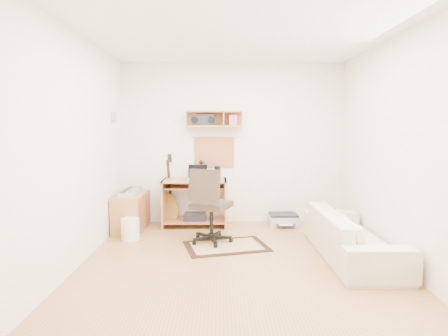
{
  "coord_description": "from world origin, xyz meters",
  "views": [
    {
      "loc": [
        -0.19,
        -4.13,
        1.54
      ],
      "look_at": [
        -0.15,
        1.05,
        1.0
      ],
      "focal_mm": 29.98,
      "sensor_mm": 36.0,
      "label": 1
    }
  ],
  "objects_px": {
    "task_chair": "(211,205)",
    "printer": "(283,220)",
    "sofa": "(352,227)",
    "desk": "(195,203)",
    "cabinet": "(131,211)"
  },
  "relations": [
    {
      "from": "desk",
      "to": "cabinet",
      "type": "bearing_deg",
      "value": -169.8
    },
    {
      "from": "task_chair",
      "to": "sofa",
      "type": "distance_m",
      "value": 1.81
    },
    {
      "from": "sofa",
      "to": "desk",
      "type": "bearing_deg",
      "value": 53.4
    },
    {
      "from": "cabinet",
      "to": "sofa",
      "type": "height_order",
      "value": "sofa"
    },
    {
      "from": "task_chair",
      "to": "printer",
      "type": "xyz_separation_m",
      "value": [
        1.14,
        0.94,
        -0.43
      ]
    },
    {
      "from": "task_chair",
      "to": "printer",
      "type": "bearing_deg",
      "value": 62.87
    },
    {
      "from": "task_chair",
      "to": "sofa",
      "type": "height_order",
      "value": "task_chair"
    },
    {
      "from": "desk",
      "to": "task_chair",
      "type": "height_order",
      "value": "task_chair"
    },
    {
      "from": "desk",
      "to": "cabinet",
      "type": "distance_m",
      "value": 0.99
    },
    {
      "from": "sofa",
      "to": "task_chair",
      "type": "bearing_deg",
      "value": 70.91
    },
    {
      "from": "task_chair",
      "to": "cabinet",
      "type": "height_order",
      "value": "task_chair"
    },
    {
      "from": "cabinet",
      "to": "sofa",
      "type": "relative_size",
      "value": 0.48
    },
    {
      "from": "printer",
      "to": "sofa",
      "type": "bearing_deg",
      "value": -70.01
    },
    {
      "from": "task_chair",
      "to": "sofa",
      "type": "relative_size",
      "value": 0.55
    },
    {
      "from": "desk",
      "to": "printer",
      "type": "bearing_deg",
      "value": 1.97
    }
  ]
}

